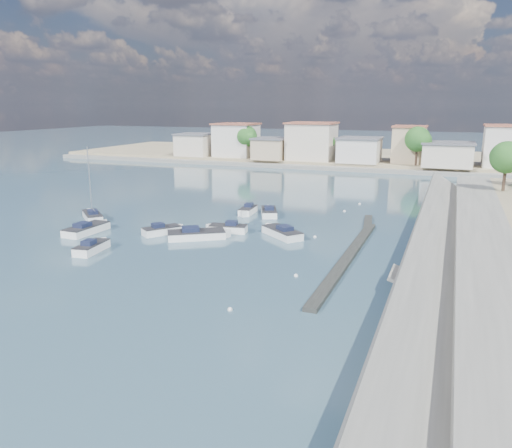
{
  "coord_description": "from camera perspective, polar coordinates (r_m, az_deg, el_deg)",
  "views": [
    {
      "loc": [
        15.12,
        -33.31,
        13.66
      ],
      "look_at": [
        -3.61,
        14.08,
        1.4
      ],
      "focal_mm": 35.0,
      "sensor_mm": 36.0,
      "label": 1
    }
  ],
  "objects": [
    {
      "name": "motorboat_b",
      "position": [
        54.74,
        -10.51,
        -0.75
      ],
      "size": [
        3.7,
        4.22,
        1.48
      ],
      "color": "white",
      "rests_on": "ground"
    },
    {
      "name": "far_shore_land",
      "position": [
        126.88,
        14.73,
        7.23
      ],
      "size": [
        160.0,
        40.0,
        1.4
      ],
      "primitive_type": "cube",
      "color": "gray",
      "rests_on": "ground"
    },
    {
      "name": "motorboat_a",
      "position": [
        50.04,
        -18.13,
        -2.56
      ],
      "size": [
        2.16,
        4.69,
        1.48
      ],
      "color": "white",
      "rests_on": "ground"
    },
    {
      "name": "motorboat_c",
      "position": [
        53.11,
        2.84,
        -0.97
      ],
      "size": [
        5.35,
        4.92,
        1.48
      ],
      "color": "white",
      "rests_on": "ground"
    },
    {
      "name": "mooring_buoys",
      "position": [
        53.14,
        9.32,
        -1.5
      ],
      "size": [
        11.49,
        40.69,
        0.35
      ],
      "color": "white",
      "rests_on": "ground"
    },
    {
      "name": "motorboat_h",
      "position": [
        52.42,
        -6.49,
        -1.24
      ],
      "size": [
        6.2,
        5.16,
        1.48
      ],
      "color": "white",
      "rests_on": "ground"
    },
    {
      "name": "breakwater",
      "position": [
        48.63,
        11.0,
        -2.83
      ],
      "size": [
        2.0,
        31.02,
        0.35
      ],
      "color": "black",
      "rests_on": "ground"
    },
    {
      "name": "far_town",
      "position": [
        110.66,
        19.43,
        8.25
      ],
      "size": [
        113.01,
        12.8,
        8.35
      ],
      "color": "beige",
      "rests_on": "far_shore_land"
    },
    {
      "name": "ground",
      "position": [
        76.09,
        9.77,
        2.99
      ],
      "size": [
        400.0,
        400.0,
        0.0
      ],
      "primitive_type": "plane",
      "color": "#325064",
      "rests_on": "ground"
    },
    {
      "name": "shore_trees",
      "position": [
        101.92,
        17.91,
        8.7
      ],
      "size": [
        74.56,
        38.32,
        7.92
      ],
      "color": "#38281E",
      "rests_on": "ground"
    },
    {
      "name": "motorboat_e",
      "position": [
        57.51,
        -18.63,
        -0.55
      ],
      "size": [
        2.29,
        6.11,
        1.48
      ],
      "color": "white",
      "rests_on": "ground"
    },
    {
      "name": "motorboat_f",
      "position": [
        63.11,
        1.48,
        1.37
      ],
      "size": [
        3.45,
        5.08,
        1.48
      ],
      "color": "white",
      "rests_on": "ground"
    },
    {
      "name": "far_shore_quay",
      "position": [
        106.23,
        13.29,
        6.0
      ],
      "size": [
        160.0,
        2.5,
        0.8
      ],
      "primitive_type": "cube",
      "color": "slate",
      "rests_on": "ground"
    },
    {
      "name": "motorboat_d",
      "position": [
        54.69,
        -3.43,
        -0.55
      ],
      "size": [
        4.63,
        2.41,
        1.48
      ],
      "color": "white",
      "rests_on": "ground"
    },
    {
      "name": "sailboat",
      "position": [
        64.04,
        -18.22,
        0.91
      ],
      "size": [
        5.0,
        4.79,
        9.0
      ],
      "color": "white",
      "rests_on": "ground"
    },
    {
      "name": "motorboat_g",
      "position": [
        63.73,
        -0.98,
        1.5
      ],
      "size": [
        1.89,
        4.45,
        1.48
      ],
      "color": "white",
      "rests_on": "ground"
    },
    {
      "name": "seawall_walkway",
      "position": [
        48.15,
        24.8,
        -3.12
      ],
      "size": [
        5.0,
        90.0,
        1.8
      ],
      "primitive_type": "cube",
      "color": "slate",
      "rests_on": "ground"
    }
  ]
}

